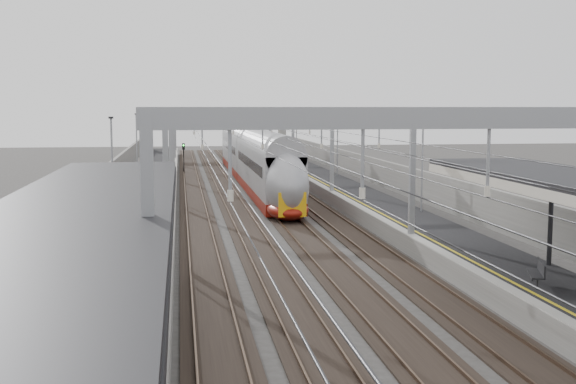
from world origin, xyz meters
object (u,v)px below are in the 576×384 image
object	(u,v)px
bench	(538,271)
signal_green	(184,152)
train	(254,163)
overbridge	(216,122)

from	to	relation	value
bench	signal_green	bearing A→B (deg)	101.97
bench	signal_green	xyz separation A→B (m)	(-12.71, 59.92, 0.86)
train	signal_green	xyz separation A→B (m)	(-6.70, 14.71, 0.19)
signal_green	train	bearing A→B (deg)	-65.51
bench	signal_green	distance (m)	61.26
train	signal_green	bearing A→B (deg)	114.49
overbridge	signal_green	xyz separation A→B (m)	(-5.20, -29.33, -2.89)
overbridge	train	bearing A→B (deg)	-88.05
train	overbridge	bearing A→B (deg)	91.95
train	bench	distance (m)	45.62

